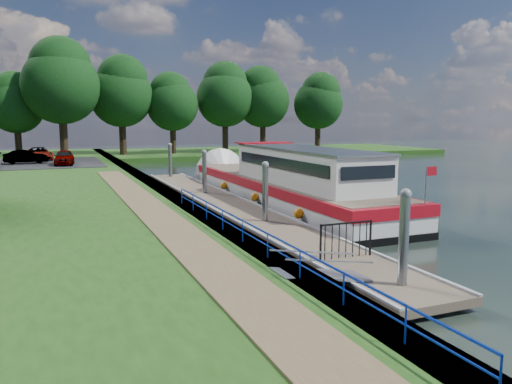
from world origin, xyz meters
name	(u,v)px	position (x,y,z in m)	size (l,w,h in m)	color
ground	(389,293)	(0.00, 0.00, 0.00)	(160.00, 160.00, 0.00)	black
bank_edge	(172,202)	(-2.55, 15.00, 0.39)	(1.10, 90.00, 0.78)	#473D2D
far_bank	(217,153)	(12.00, 52.00, 0.30)	(60.00, 18.00, 0.60)	#1D4213
footpath	(165,222)	(-4.40, 8.00, 0.80)	(1.60, 40.00, 0.05)	brown
carpark	(18,164)	(-11.00, 38.00, 0.81)	(14.00, 12.00, 0.06)	black
blue_fence	(254,232)	(-2.75, 3.00, 1.31)	(0.04, 18.04, 0.72)	#0C2DBF
pontoon	(230,209)	(0.00, 13.00, 0.18)	(2.50, 30.00, 0.56)	brown
mooring_piles	(230,187)	(0.00, 13.00, 1.28)	(0.30, 27.30, 3.55)	gray
gangway	(321,274)	(-1.85, 0.50, 0.63)	(2.58, 1.00, 0.92)	#A5A8AD
gate_panel	(346,235)	(0.00, 2.20, 1.15)	(1.85, 0.05, 1.15)	black
barge	(280,184)	(3.60, 14.68, 1.09)	(4.36, 21.15, 4.78)	black
horizon_trees	(111,90)	(-1.61, 48.68, 7.95)	(54.38, 10.03, 12.87)	#332316
car_a	(64,157)	(-7.25, 35.06, 1.48)	(1.52, 3.78, 1.29)	#999999
car_b	(26,157)	(-10.35, 37.60, 1.44)	(1.28, 3.66, 1.21)	#999999
car_d	(39,154)	(-9.33, 41.35, 1.45)	(2.04, 4.42, 1.23)	#999999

